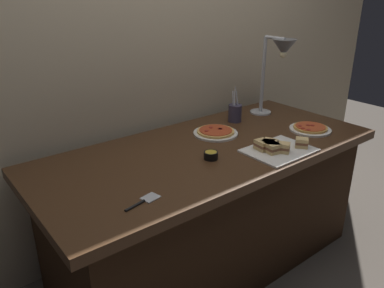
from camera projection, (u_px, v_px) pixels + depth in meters
name	position (u px, v px, depth m)	size (l,w,h in m)	color
ground_plane	(208.00, 261.00, 2.35)	(8.00, 8.00, 0.00)	#4C443D
back_wall	(156.00, 52.00, 2.25)	(4.40, 0.04, 2.40)	#C6B593
buffet_table	(209.00, 207.00, 2.20)	(1.90, 0.84, 0.76)	#422816
heat_lamp	(279.00, 56.00, 2.37)	(0.15, 0.30, 0.52)	#B7BABF
pizza_plate_front	(310.00, 128.00, 2.29)	(0.25, 0.25, 0.03)	white
pizza_plate_center	(216.00, 132.00, 2.23)	(0.26, 0.26, 0.03)	white
sandwich_platter	(277.00, 148.00, 2.00)	(0.35, 0.27, 0.06)	white
sauce_cup_near	(211.00, 155.00, 1.91)	(0.07, 0.07, 0.04)	black
utensil_holder	(235.00, 113.00, 2.43)	(0.08, 0.08, 0.22)	#383347
serving_spatula	(143.00, 201.00, 1.54)	(0.17, 0.07, 0.01)	#B7BABF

